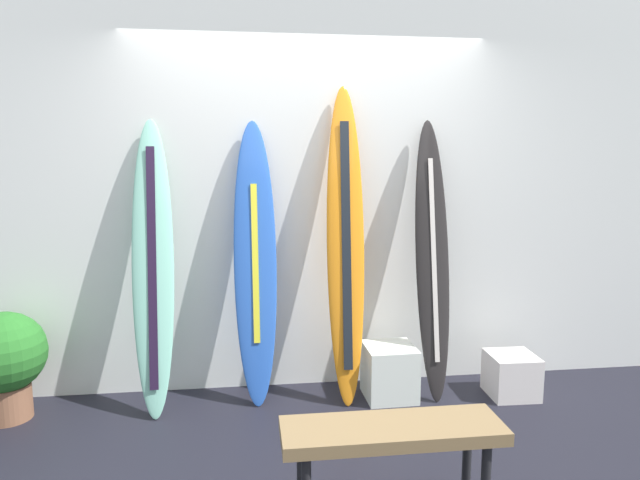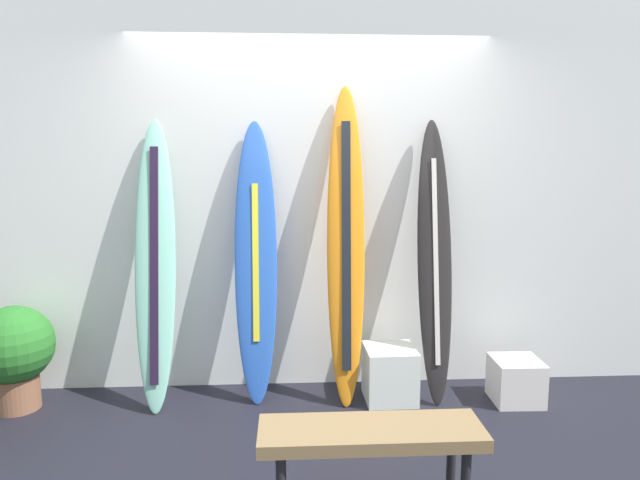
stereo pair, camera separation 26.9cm
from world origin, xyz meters
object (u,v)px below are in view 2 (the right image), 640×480
object	(u,v)px
display_block_center	(516,380)
potted_plant	(14,350)
display_block_left	(390,374)
surfboard_cobalt	(256,265)
surfboard_sunset	(346,245)
bench	(371,440)
surfboard_charcoal	(435,261)
surfboard_seafoam	(155,266)

from	to	relation	value
display_block_center	potted_plant	size ratio (longest dim) A/B	0.47
display_block_left	display_block_center	distance (m)	0.86
surfboard_cobalt	display_block_left	world-z (taller)	surfboard_cobalt
surfboard_sunset	bench	distance (m)	1.55
display_block_left	bench	distance (m)	1.38
surfboard_charcoal	potted_plant	bearing A→B (deg)	-178.68
surfboard_cobalt	bench	bearing A→B (deg)	-67.76
surfboard_sunset	surfboard_cobalt	bearing A→B (deg)	176.66
surfboard_sunset	potted_plant	distance (m)	2.31
surfboard_sunset	display_block_left	bearing A→B (deg)	-13.58
surfboard_charcoal	potted_plant	xyz separation A→B (m)	(-2.81, -0.07, -0.56)
surfboard_seafoam	potted_plant	xyz separation A→B (m)	(-0.93, -0.06, -0.54)
surfboard_charcoal	display_block_left	distance (m)	0.84
surfboard_sunset	potted_plant	bearing A→B (deg)	-177.88
surfboard_sunset	surfboard_charcoal	xyz separation A→B (m)	(0.61, -0.02, -0.11)
surfboard_sunset	display_block_center	world-z (taller)	surfboard_sunset
surfboard_charcoal	bench	bearing A→B (deg)	-114.66
surfboard_cobalt	display_block_center	world-z (taller)	surfboard_cobalt
surfboard_seafoam	surfboard_cobalt	distance (m)	0.67
surfboard_charcoal	display_block_left	xyz separation A→B (m)	(-0.30, -0.06, -0.78)
display_block_center	bench	distance (m)	1.74
surfboard_seafoam	potted_plant	bearing A→B (deg)	-176.18
surfboard_seafoam	surfboard_charcoal	distance (m)	1.88
surfboard_sunset	surfboard_charcoal	bearing A→B (deg)	-1.54
bench	surfboard_seafoam	bearing A→B (deg)	132.20
surfboard_charcoal	display_block_left	bearing A→B (deg)	-169.37
display_block_left	surfboard_sunset	bearing A→B (deg)	166.42
surfboard_cobalt	potted_plant	distance (m)	1.68
surfboard_sunset	bench	bearing A→B (deg)	-91.04
surfboard_cobalt	bench	size ratio (longest dim) A/B	1.90
surfboard_seafoam	display_block_center	size ratio (longest dim) A/B	5.88
display_block_left	potted_plant	world-z (taller)	potted_plant
display_block_center	bench	xyz separation A→B (m)	(-1.19, -1.24, 0.26)
display_block_left	display_block_center	size ratio (longest dim) A/B	1.13
surfboard_charcoal	display_block_center	size ratio (longest dim) A/B	5.89
display_block_left	potted_plant	distance (m)	2.52
display_block_left	potted_plant	size ratio (longest dim) A/B	0.53
surfboard_sunset	bench	world-z (taller)	surfboard_sunset
surfboard_cobalt	display_block_center	distance (m)	1.96
potted_plant	bench	bearing A→B (deg)	-31.15
surfboard_sunset	display_block_left	xyz separation A→B (m)	(0.30, -0.07, -0.89)
display_block_center	surfboard_cobalt	bearing A→B (deg)	173.88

